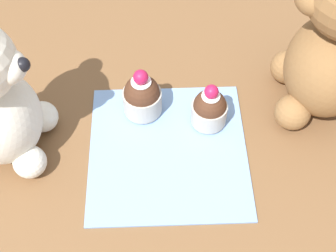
# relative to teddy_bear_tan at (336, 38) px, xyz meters

# --- Properties ---
(ground_plane) EXTENTS (4.00, 4.00, 0.00)m
(ground_plane) POSITION_rel_teddy_bear_tan_xyz_m (-0.08, 0.21, -0.12)
(ground_plane) COLOR brown
(knitted_placemat) EXTENTS (0.21, 0.21, 0.01)m
(knitted_placemat) POSITION_rel_teddy_bear_tan_xyz_m (-0.08, 0.21, -0.12)
(knitted_placemat) COLOR #7A9ED1
(knitted_placemat) RESTS_ON ground_plane
(teddy_bear_tan) EXTENTS (0.14, 0.14, 0.26)m
(teddy_bear_tan) POSITION_rel_teddy_bear_tan_xyz_m (0.00, 0.00, 0.00)
(teddy_bear_tan) COLOR olive
(teddy_bear_tan) RESTS_ON ground_plane
(cupcake_near_cream_bear) EXTENTS (0.05, 0.05, 0.08)m
(cupcake_near_cream_bear) POSITION_rel_teddy_bear_tan_xyz_m (-0.01, 0.24, -0.09)
(cupcake_near_cream_bear) COLOR #B2ADA3
(cupcake_near_cream_bear) RESTS_ON knitted_placemat
(cupcake_near_tan_bear) EXTENTS (0.05, 0.05, 0.07)m
(cupcake_near_tan_bear) POSITION_rel_teddy_bear_tan_xyz_m (-0.03, 0.15, -0.09)
(cupcake_near_tan_bear) COLOR #B2ADA3
(cupcake_near_tan_bear) RESTS_ON knitted_placemat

